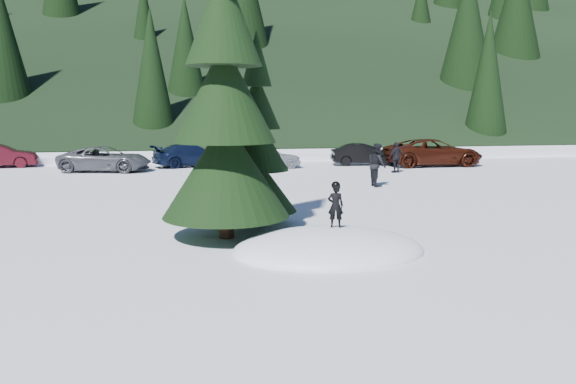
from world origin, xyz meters
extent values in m
plane|color=white|center=(0.00, 0.00, 0.00)|extent=(200.00, 200.00, 0.00)
ellipsoid|color=white|center=(0.00, 0.00, 0.00)|extent=(4.48, 3.52, 0.96)
cylinder|color=black|center=(-2.20, 1.80, 0.70)|extent=(0.38, 0.38, 1.40)
cone|color=black|center=(-2.20, 1.80, 1.79)|extent=(3.20, 3.20, 2.46)
cone|color=black|center=(-2.20, 1.80, 3.65)|extent=(2.54, 2.54, 2.46)
cone|color=black|center=(-2.20, 1.80, 5.51)|extent=(1.88, 1.88, 2.46)
cylinder|color=black|center=(-1.20, 3.20, 0.50)|extent=(0.26, 0.26, 1.00)
cone|color=black|center=(-1.20, 3.20, 1.16)|extent=(2.20, 2.20, 1.52)
cone|color=black|center=(-1.20, 3.20, 2.31)|extent=(1.75, 1.75, 1.52)
cone|color=black|center=(-1.20, 3.20, 3.46)|extent=(1.29, 1.29, 1.52)
cone|color=black|center=(-1.20, 3.20, 4.61)|extent=(0.84, 0.84, 1.52)
imported|color=black|center=(0.25, 0.34, 0.99)|extent=(0.42, 0.33, 1.02)
imported|color=black|center=(4.87, 10.15, 0.91)|extent=(0.70, 0.89, 1.82)
imported|color=black|center=(7.61, 14.78, 0.78)|extent=(0.99, 0.63, 1.56)
imported|color=#53545B|center=(-7.07, 18.23, 0.65)|extent=(5.04, 3.22, 1.29)
imported|color=black|center=(-2.57, 19.98, 0.64)|extent=(4.74, 3.07, 1.28)
imported|color=#A0A3A9|center=(1.45, 18.11, 0.63)|extent=(3.88, 1.97, 1.27)
imported|color=black|center=(7.29, 18.85, 0.63)|extent=(3.95, 1.82, 1.25)
imported|color=#361209|center=(11.00, 17.65, 0.77)|extent=(5.58, 2.61, 1.54)
camera|label=1|loc=(-3.38, -12.19, 3.25)|focal=35.00mm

